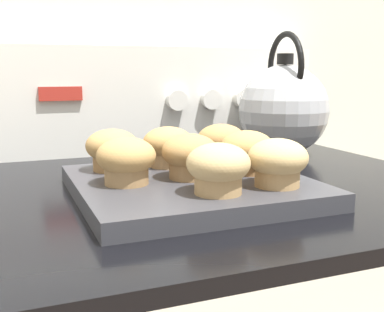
# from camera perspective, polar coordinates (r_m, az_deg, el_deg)

# --- Properties ---
(control_panel) EXTENTS (0.72, 0.07, 0.20)m
(control_panel) POSITION_cam_1_polar(r_m,az_deg,el_deg) (0.95, -5.55, 6.65)
(control_panel) COLOR white
(control_panel) RESTS_ON stove_range
(muffin_pan) EXTENTS (0.29, 0.29, 0.02)m
(muffin_pan) POSITION_cam_1_polar(r_m,az_deg,el_deg) (0.62, -0.25, -3.61)
(muffin_pan) COLOR #38383D
(muffin_pan) RESTS_ON stove_range
(muffin_r0_c1) EXTENTS (0.07, 0.07, 0.06)m
(muffin_r0_c1) POSITION_cam_1_polar(r_m,az_deg,el_deg) (0.54, 3.14, -1.40)
(muffin_r0_c1) COLOR tan
(muffin_r0_c1) RESTS_ON muffin_pan
(muffin_r0_c2) EXTENTS (0.07, 0.07, 0.06)m
(muffin_r0_c2) POSITION_cam_1_polar(r_m,az_deg,el_deg) (0.58, 10.11, -0.68)
(muffin_r0_c2) COLOR tan
(muffin_r0_c2) RESTS_ON muffin_pan
(muffin_r1_c0) EXTENTS (0.07, 0.07, 0.06)m
(muffin_r1_c0) POSITION_cam_1_polar(r_m,az_deg,el_deg) (0.59, -7.80, -0.49)
(muffin_r1_c0) COLOR #A37A4C
(muffin_r1_c0) RESTS_ON muffin_pan
(muffin_r1_c1) EXTENTS (0.07, 0.07, 0.06)m
(muffin_r1_c1) POSITION_cam_1_polar(r_m,az_deg,el_deg) (0.61, -0.24, 0.06)
(muffin_r1_c1) COLOR #A37A4C
(muffin_r1_c1) RESTS_ON muffin_pan
(muffin_r1_c2) EXTENTS (0.07, 0.07, 0.06)m
(muffin_r1_c2) POSITION_cam_1_polar(r_m,az_deg,el_deg) (0.65, 6.55, 0.57)
(muffin_r1_c2) COLOR olive
(muffin_r1_c2) RESTS_ON muffin_pan
(muffin_r2_c0) EXTENTS (0.07, 0.07, 0.06)m
(muffin_r2_c0) POSITION_cam_1_polar(r_m,az_deg,el_deg) (0.67, -9.45, 0.80)
(muffin_r2_c0) COLOR olive
(muffin_r2_c0) RESTS_ON muffin_pan
(muffin_r2_c1) EXTENTS (0.07, 0.07, 0.06)m
(muffin_r2_c1) POSITION_cam_1_polar(r_m,az_deg,el_deg) (0.69, -2.86, 1.18)
(muffin_r2_c1) COLOR tan
(muffin_r2_c1) RESTS_ON muffin_pan
(muffin_r2_c2) EXTENTS (0.07, 0.07, 0.06)m
(muffin_r2_c2) POSITION_cam_1_polar(r_m,az_deg,el_deg) (0.72, 3.49, 1.61)
(muffin_r2_c2) COLOR tan
(muffin_r2_c2) RESTS_ON muffin_pan
(tea_kettle) EXTENTS (0.17, 0.20, 0.23)m
(tea_kettle) POSITION_cam_1_polar(r_m,az_deg,el_deg) (0.92, 10.76, 5.58)
(tea_kettle) COLOR #ADAFB5
(tea_kettle) RESTS_ON stove_range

